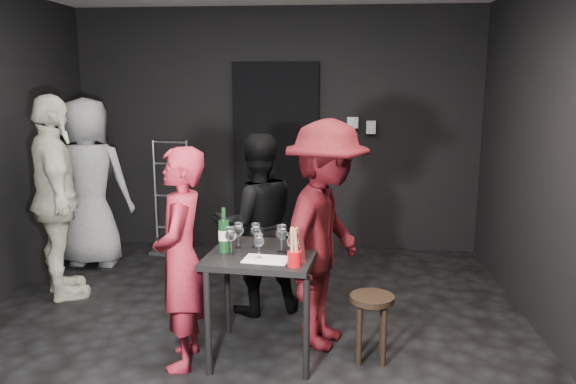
# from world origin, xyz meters

# --- Properties ---
(floor) EXTENTS (4.50, 5.00, 0.02)m
(floor) POSITION_xyz_m (0.00, 0.00, 0.00)
(floor) COLOR black
(floor) RESTS_ON ground
(wall_back) EXTENTS (4.50, 0.04, 2.70)m
(wall_back) POSITION_xyz_m (0.00, 2.50, 1.35)
(wall_back) COLOR black
(wall_back) RESTS_ON ground
(wall_front) EXTENTS (4.50, 0.04, 2.70)m
(wall_front) POSITION_xyz_m (0.00, -2.50, 1.35)
(wall_front) COLOR black
(wall_front) RESTS_ON ground
(wall_right) EXTENTS (0.04, 5.00, 2.70)m
(wall_right) POSITION_xyz_m (2.25, 0.00, 1.35)
(wall_right) COLOR black
(wall_right) RESTS_ON ground
(doorway) EXTENTS (0.95, 0.10, 2.10)m
(doorway) POSITION_xyz_m (0.00, 2.44, 1.05)
(doorway) COLOR black
(doorway) RESTS_ON ground
(wallbox_upper) EXTENTS (0.12, 0.06, 0.12)m
(wallbox_upper) POSITION_xyz_m (0.85, 2.45, 1.45)
(wallbox_upper) COLOR #B7B7B2
(wallbox_upper) RESTS_ON wall_back
(wallbox_lower) EXTENTS (0.10, 0.06, 0.14)m
(wallbox_lower) POSITION_xyz_m (1.05, 2.45, 1.40)
(wallbox_lower) COLOR #B7B7B2
(wallbox_lower) RESTS_ON wall_back
(hand_truck) EXTENTS (0.42, 0.35, 1.26)m
(hand_truck) POSITION_xyz_m (-1.15, 2.19, 0.23)
(hand_truck) COLOR #B2B2B7
(hand_truck) RESTS_ON floor
(tasting_table) EXTENTS (0.72, 0.72, 0.75)m
(tasting_table) POSITION_xyz_m (0.20, -0.12, 0.65)
(tasting_table) COLOR black
(tasting_table) RESTS_ON floor
(stool) EXTENTS (0.30, 0.30, 0.47)m
(stool) POSITION_xyz_m (0.95, -0.15, 0.36)
(stool) COLOR black
(stool) RESTS_ON floor
(server_red) EXTENTS (0.41, 0.57, 1.47)m
(server_red) POSITION_xyz_m (-0.33, -0.30, 0.74)
(server_red) COLOR maroon
(server_red) RESTS_ON floor
(woman_black) EXTENTS (0.81, 0.63, 1.48)m
(woman_black) POSITION_xyz_m (0.04, 0.64, 0.74)
(woman_black) COLOR black
(woman_black) RESTS_ON floor
(man_maroon) EXTENTS (0.89, 1.28, 1.80)m
(man_maroon) POSITION_xyz_m (0.62, 0.09, 0.90)
(man_maroon) COLOR #410A0F
(man_maroon) RESTS_ON floor
(bystander_cream) EXTENTS (1.20, 1.38, 2.15)m
(bystander_cream) POSITION_xyz_m (-1.74, 0.78, 1.07)
(bystander_cream) COLOR silver
(bystander_cream) RESTS_ON floor
(bystander_grey) EXTENTS (1.00, 0.56, 2.02)m
(bystander_grey) POSITION_xyz_m (-1.85, 1.69, 1.01)
(bystander_grey) COLOR gray
(bystander_grey) RESTS_ON floor
(tasting_mat) EXTENTS (0.32, 0.23, 0.00)m
(tasting_mat) POSITION_xyz_m (0.24, -0.29, 0.75)
(tasting_mat) COLOR white
(tasting_mat) RESTS_ON tasting_table
(wine_glass_a) EXTENTS (0.10, 0.10, 0.21)m
(wine_glass_a) POSITION_xyz_m (-0.01, -0.20, 0.86)
(wine_glass_a) COLOR white
(wine_glass_a) RESTS_ON tasting_table
(wine_glass_b) EXTENTS (0.08, 0.08, 0.20)m
(wine_glass_b) POSITION_xyz_m (0.02, -0.05, 0.85)
(wine_glass_b) COLOR white
(wine_glass_b) RESTS_ON tasting_table
(wine_glass_c) EXTENTS (0.08, 0.08, 0.19)m
(wine_glass_c) POSITION_xyz_m (0.14, -0.03, 0.85)
(wine_glass_c) COLOR white
(wine_glass_c) RESTS_ON tasting_table
(wine_glass_d) EXTENTS (0.08, 0.08, 0.18)m
(wine_glass_d) POSITION_xyz_m (0.19, -0.26, 0.84)
(wine_glass_d) COLOR white
(wine_glass_d) RESTS_ON tasting_table
(wine_glass_e) EXTENTS (0.11, 0.11, 0.21)m
(wine_glass_e) POSITION_xyz_m (0.42, -0.30, 0.85)
(wine_glass_e) COLOR white
(wine_glass_e) RESTS_ON tasting_table
(wine_glass_f) EXTENTS (0.11, 0.11, 0.21)m
(wine_glass_f) POSITION_xyz_m (0.33, -0.12, 0.86)
(wine_glass_f) COLOR white
(wine_glass_f) RESTS_ON tasting_table
(wine_bottle) EXTENTS (0.08, 0.08, 0.31)m
(wine_bottle) POSITION_xyz_m (-0.06, -0.15, 0.87)
(wine_bottle) COLOR black
(wine_bottle) RESTS_ON tasting_table
(breadstick_cup) EXTENTS (0.09, 0.09, 0.27)m
(breadstick_cup) POSITION_xyz_m (0.44, -0.40, 0.87)
(breadstick_cup) COLOR #B0080D
(breadstick_cup) RESTS_ON tasting_table
(reserved_card) EXTENTS (0.08, 0.13, 0.10)m
(reserved_card) POSITION_xyz_m (0.45, -0.20, 0.80)
(reserved_card) COLOR white
(reserved_card) RESTS_ON tasting_table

